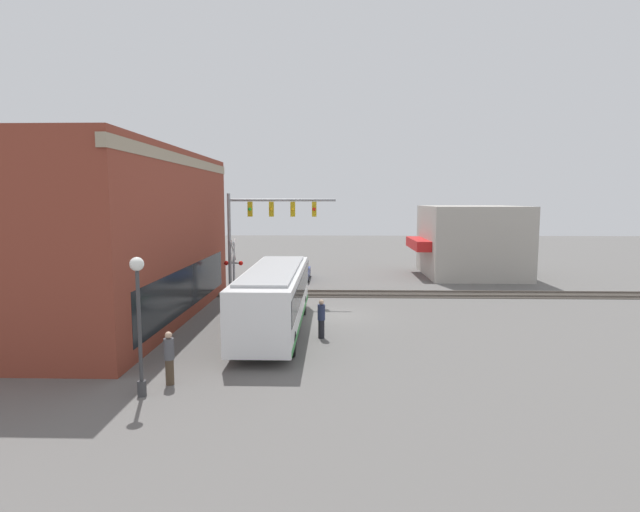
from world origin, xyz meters
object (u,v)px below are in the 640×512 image
(streetlamp, at_px, (139,314))
(city_bus, at_px, (274,296))
(parked_car_blue, at_px, (298,271))
(pedestrian_by_lamp, at_px, (169,357))
(pedestrian_near_bus, at_px, (321,318))
(crossing_signal, at_px, (234,263))

(streetlamp, bearing_deg, city_bus, -22.29)
(parked_car_blue, distance_m, pedestrian_by_lamp, 22.36)
(streetlamp, xyz_separation_m, pedestrian_near_bus, (6.82, -5.53, -1.77))
(streetlamp, distance_m, pedestrian_by_lamp, 2.08)
(city_bus, xyz_separation_m, pedestrian_near_bus, (-1.18, -2.25, -0.78))
(crossing_signal, height_order, pedestrian_by_lamp, crossing_signal)
(crossing_signal, bearing_deg, pedestrian_near_bus, -146.54)
(pedestrian_by_lamp, xyz_separation_m, pedestrian_near_bus, (5.81, -4.96, -0.04))
(parked_car_blue, distance_m, pedestrian_near_bus, 16.54)
(pedestrian_by_lamp, bearing_deg, streetlamp, 150.90)
(streetlamp, xyz_separation_m, parked_car_blue, (23.20, -3.28, -2.00))
(streetlamp, distance_m, parked_car_blue, 23.52)
(city_bus, distance_m, streetlamp, 8.70)
(city_bus, relative_size, pedestrian_near_bus, 6.43)
(pedestrian_by_lamp, bearing_deg, pedestrian_near_bus, -40.53)
(crossing_signal, xyz_separation_m, parked_car_blue, (7.84, -3.40, -1.63))
(crossing_signal, bearing_deg, parked_car_blue, -23.41)
(crossing_signal, distance_m, pedestrian_near_bus, 10.33)
(crossing_signal, xyz_separation_m, streetlamp, (-15.36, -0.12, 0.37))
(city_bus, height_order, pedestrian_by_lamp, city_bus)
(streetlamp, distance_m, pedestrian_near_bus, 8.95)
(city_bus, bearing_deg, pedestrian_by_lamp, 158.76)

